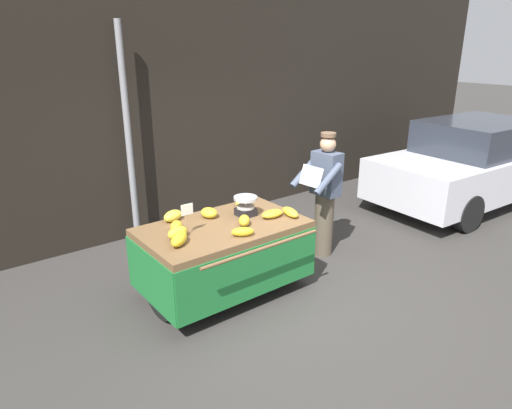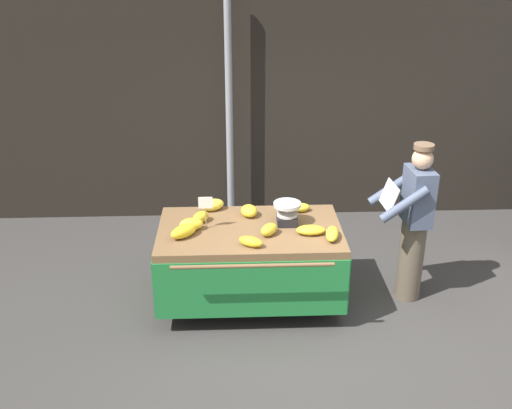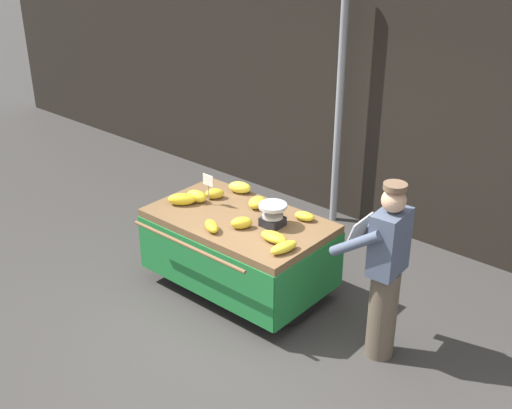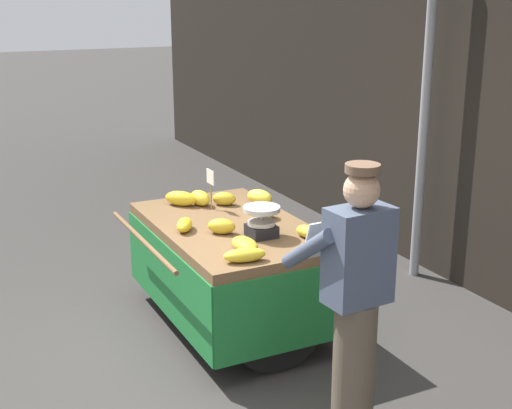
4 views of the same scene
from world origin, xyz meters
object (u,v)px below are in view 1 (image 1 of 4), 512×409
at_px(banana_bunch_1, 290,212).
at_px(banana_bunch_2, 209,213).
at_px(street_pole, 128,139).
at_px(banana_bunch_7, 244,221).
at_px(banana_bunch_8, 173,216).
at_px(vendor_person, 324,195).
at_px(banana_bunch_5, 179,239).
at_px(banana_bunch_3, 272,214).
at_px(banana_bunch_9, 242,202).
at_px(parked_car, 472,163).
at_px(price_sign, 187,212).
at_px(weighing_scale, 246,206).
at_px(banana_bunch_0, 243,232).
at_px(banana_bunch_4, 176,226).
at_px(banana_cart, 223,243).
at_px(banana_bunch_6, 178,233).

bearing_deg(banana_bunch_1, banana_bunch_2, 145.26).
bearing_deg(street_pole, banana_bunch_7, -80.28).
bearing_deg(banana_bunch_8, vendor_person, -11.19).
bearing_deg(banana_bunch_8, banana_bunch_5, -112.57).
bearing_deg(banana_bunch_3, banana_bunch_9, 94.51).
distance_m(banana_bunch_2, parked_car, 5.36).
bearing_deg(banana_bunch_9, price_sign, -159.69).
relative_size(banana_bunch_3, banana_bunch_7, 1.33).
relative_size(price_sign, banana_bunch_8, 1.32).
relative_size(weighing_scale, banana_bunch_0, 1.16).
distance_m(weighing_scale, banana_bunch_4, 0.88).
bearing_deg(street_pole, price_sign, -96.90).
height_order(street_pole, banana_bunch_0, street_pole).
bearing_deg(parked_car, banana_bunch_9, 174.78).
height_order(price_sign, vendor_person, vendor_person).
bearing_deg(banana_bunch_8, price_sign, -96.43).
bearing_deg(parked_car, price_sign, 179.26).
bearing_deg(vendor_person, weighing_scale, 178.41).
xyz_separation_m(price_sign, banana_bunch_3, (1.03, -0.18, -0.20)).
bearing_deg(vendor_person, banana_bunch_7, -172.22).
bearing_deg(weighing_scale, parked_car, -1.61).
height_order(weighing_scale, banana_bunch_8, weighing_scale).
distance_m(banana_cart, vendor_person, 1.69).
bearing_deg(banana_bunch_3, parked_car, 1.21).
distance_m(price_sign, banana_bunch_2, 0.55).
bearing_deg(banana_bunch_3, banana_bunch_4, 163.35).
bearing_deg(banana_bunch_4, banana_bunch_9, 11.60).
xyz_separation_m(banana_bunch_2, banana_bunch_8, (-0.39, 0.16, 0.00)).
relative_size(banana_cart, banana_bunch_6, 7.93).
xyz_separation_m(price_sign, banana_bunch_0, (0.43, -0.40, -0.20)).
height_order(weighing_scale, banana_bunch_5, weighing_scale).
distance_m(banana_bunch_2, banana_bunch_9, 0.55).
height_order(banana_bunch_4, banana_bunch_8, banana_bunch_8).
height_order(price_sign, banana_bunch_8, price_sign).
relative_size(banana_bunch_0, banana_bunch_5, 0.82).
relative_size(weighing_scale, banana_bunch_3, 0.98).
distance_m(banana_bunch_6, banana_bunch_8, 0.51).
distance_m(weighing_scale, banana_bunch_1, 0.53).
xyz_separation_m(banana_bunch_2, banana_bunch_5, (-0.65, -0.46, 0.00)).
distance_m(banana_bunch_1, banana_bunch_8, 1.37).
relative_size(weighing_scale, banana_bunch_9, 1.35).
relative_size(banana_bunch_7, vendor_person, 0.13).
bearing_deg(price_sign, banana_bunch_8, 83.57).
bearing_deg(banana_bunch_1, banana_bunch_8, 148.95).
bearing_deg(banana_bunch_5, banana_bunch_3, 0.63).
height_order(banana_bunch_3, vendor_person, vendor_person).
bearing_deg(street_pole, banana_bunch_6, -100.75).
bearing_deg(banana_cart, banana_bunch_7, -40.66).
xyz_separation_m(banana_bunch_1, banana_bunch_4, (-1.28, 0.42, 0.01)).
relative_size(banana_bunch_1, banana_bunch_5, 1.01).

